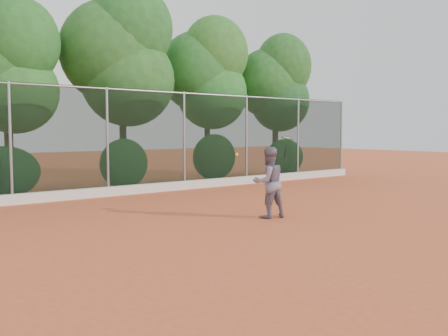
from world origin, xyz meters
TOP-DOWN VIEW (x-y plane):
  - ground at (0.00, 0.00)m, footprint 80.00×80.00m
  - concrete_curb at (0.00, 6.82)m, footprint 24.00×0.20m
  - tennis_player at (1.17, 0.73)m, footprint 0.95×0.81m
  - chainlink_fence at (-0.00, 7.00)m, footprint 24.09×0.09m
  - foliage_backdrop at (-0.55, 8.98)m, footprint 23.70×3.63m
  - tennis_racket at (1.66, 0.60)m, footprint 0.31×0.31m
  - tennis_ball_in_flight at (-0.31, 0.18)m, footprint 0.07×0.07m

SIDE VIEW (x-z plane):
  - ground at x=0.00m, z-range 0.00..0.00m
  - concrete_curb at x=0.00m, z-range 0.00..0.30m
  - tennis_player at x=1.17m, z-range 0.00..1.72m
  - tennis_ball_in_flight at x=-0.31m, z-range 1.57..1.64m
  - chainlink_fence at x=0.00m, z-range 0.11..3.61m
  - tennis_racket at x=1.66m, z-range 1.62..2.16m
  - foliage_backdrop at x=-0.55m, z-range 0.63..8.18m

